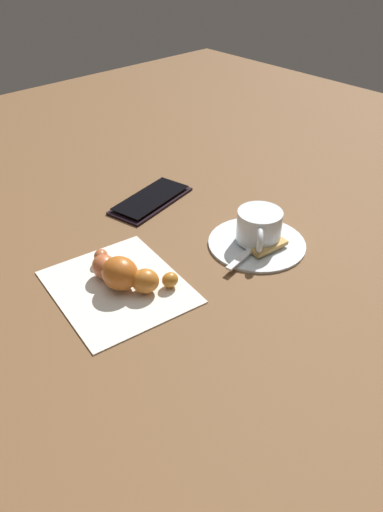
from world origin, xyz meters
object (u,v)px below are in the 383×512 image
sugar_packet (270,247)px  cell_phone (151,200)px  espresso_cup (259,226)px  teaspoon (259,242)px  croissant (123,273)px  napkin (118,286)px  saucer (257,242)px

sugar_packet → cell_phone: bearing=103.8°
cell_phone → espresso_cup: bearing=100.1°
espresso_cup → cell_phone: size_ratio=0.48×
teaspoon → croissant: bearing=-17.2°
teaspoon → napkin: (0.21, -0.07, -0.01)m
teaspoon → cell_phone: (0.03, -0.21, -0.01)m
teaspoon → sugar_packet: teaspoon is taller
saucer → sugar_packet: size_ratio=2.46×
espresso_cup → napkin: size_ratio=0.42×
croissant → espresso_cup: bearing=165.3°
teaspoon → cell_phone: bearing=-81.9°
espresso_cup → croissant: bearing=-14.7°
sugar_packet → cell_phone: 0.24m
espresso_cup → sugar_packet: size_ratio=1.33×
espresso_cup → croissant: (0.21, -0.05, -0.01)m
cell_phone → croissant: bearing=42.3°
napkin → espresso_cup: bearing=164.9°
saucer → croissant: bearing=-14.7°
napkin → cell_phone: 0.23m
sugar_packet → napkin: (0.21, -0.08, -0.01)m
saucer → croissant: croissant is taller
teaspoon → sugar_packet: bearing=93.3°
teaspoon → croissant: (0.20, -0.06, 0.01)m
saucer → cell_phone: (0.04, -0.21, 0.00)m
saucer → napkin: bearing=-15.2°
croissant → cell_phone: bearing=-137.7°
cell_phone → sugar_packet: bearing=97.7°
saucer → napkin: 0.22m
espresso_cup → teaspoon: 0.02m
espresso_cup → croissant: 0.21m
espresso_cup → sugar_packet: bearing=78.9°
napkin → sugar_packet: bearing=157.9°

